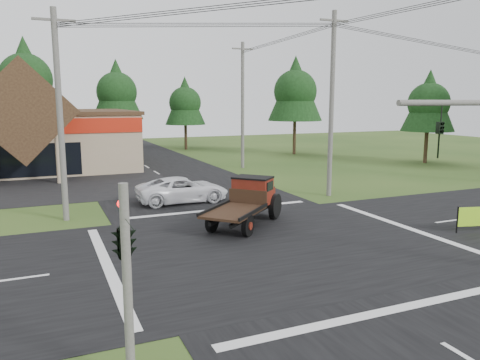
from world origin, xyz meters
TOP-DOWN VIEW (x-y plane):
  - ground at (0.00, 0.00)m, footprint 120.00×120.00m
  - road_ns at (0.00, 0.00)m, footprint 12.00×120.00m
  - road_ew at (0.00, 0.00)m, footprint 120.00×12.00m
  - traffic_signal_corner at (-7.50, -7.32)m, footprint 0.53×2.48m
  - utility_pole_nw at (-8.00, 8.00)m, footprint 2.00×0.30m
  - utility_pole_ne at (8.00, 8.00)m, footprint 2.00×0.30m
  - utility_pole_n at (8.00, 22.00)m, footprint 2.00×0.30m
  - tree_row_c at (-10.00, 41.00)m, footprint 7.28×7.28m
  - tree_row_d at (0.00, 42.00)m, footprint 6.16×6.16m
  - tree_row_e at (8.00, 40.00)m, footprint 5.04×5.04m
  - tree_side_ne at (18.00, 30.00)m, footprint 6.16×6.16m
  - tree_side_e_near at (26.00, 18.00)m, footprint 5.04×5.04m
  - antique_flatbed_truck at (-0.05, 3.35)m, footprint 5.53×5.32m
  - white_pickup at (-1.25, 9.84)m, footprint 5.54×2.58m

SIDE VIEW (x-z plane):
  - ground at x=0.00m, z-range 0.00..0.00m
  - road_ns at x=0.00m, z-range 0.00..0.02m
  - road_ew at x=0.00m, z-range 0.00..0.02m
  - white_pickup at x=-1.25m, z-range 0.00..1.53m
  - antique_flatbed_truck at x=-0.05m, z-range 0.00..2.32m
  - traffic_signal_corner at x=-7.50m, z-range 1.32..5.72m
  - utility_pole_nw at x=-8.00m, z-range 0.14..10.64m
  - utility_pole_n at x=8.00m, z-range 0.14..11.34m
  - utility_pole_ne at x=8.00m, z-range 0.14..11.64m
  - tree_row_e at x=8.00m, z-range 1.49..10.58m
  - tree_side_e_near at x=26.00m, z-range 1.49..10.58m
  - tree_row_d at x=0.00m, z-range 1.82..12.93m
  - tree_side_ne at x=18.00m, z-range 1.82..12.93m
  - tree_row_c at x=-10.00m, z-range 2.16..15.29m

